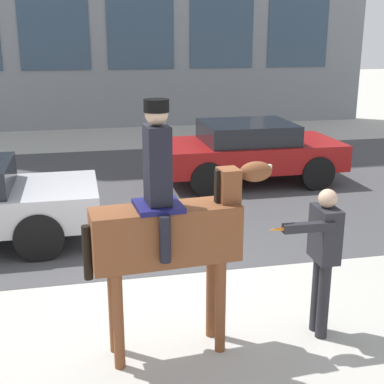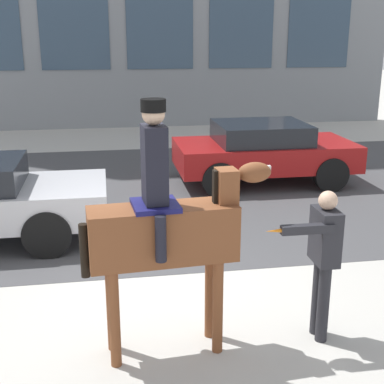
# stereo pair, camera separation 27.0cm
# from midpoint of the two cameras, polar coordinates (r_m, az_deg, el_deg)

# --- Properties ---
(ground_plane) EXTENTS (80.00, 80.00, 0.00)m
(ground_plane) POSITION_cam_midpoint_polar(r_m,az_deg,el_deg) (7.09, -4.95, -10.76)
(ground_plane) COLOR #B2AFA8
(road_surface) EXTENTS (19.68, 8.50, 0.01)m
(road_surface) POSITION_cam_midpoint_polar(r_m,az_deg,el_deg) (11.50, -8.02, 0.04)
(road_surface) COLOR #444447
(road_surface) RESTS_ON ground_plane
(mounted_horse_lead) EXTENTS (1.95, 0.65, 2.67)m
(mounted_horse_lead) POSITION_cam_midpoint_polar(r_m,az_deg,el_deg) (5.34, -3.85, -3.76)
(mounted_horse_lead) COLOR brown
(mounted_horse_lead) RESTS_ON ground_plane
(pedestrian_bystander) EXTENTS (0.83, 0.43, 1.69)m
(pedestrian_bystander) POSITION_cam_midpoint_polar(r_m,az_deg,el_deg) (5.91, 12.51, -6.21)
(pedestrian_bystander) COLOR #232328
(pedestrian_bystander) RESTS_ON ground_plane
(street_car_far_lane) EXTENTS (3.91, 2.00, 1.36)m
(street_car_far_lane) POSITION_cam_midpoint_polar(r_m,az_deg,el_deg) (12.02, 5.54, 4.49)
(street_car_far_lane) COLOR maroon
(street_car_far_lane) RESTS_ON ground_plane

